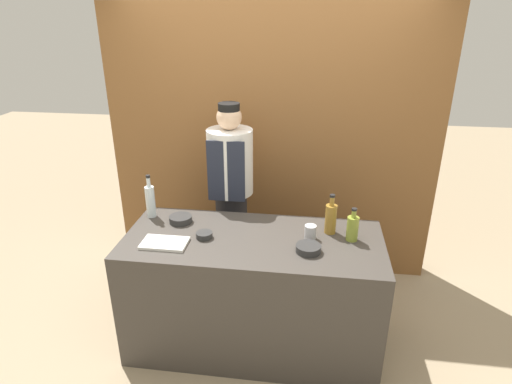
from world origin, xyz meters
The scene contains 12 objects.
ground_plane centered at (0.00, 0.00, 0.00)m, with size 14.00×14.00×0.00m, color tan.
cabinet_wall centered at (0.00, 1.15, 1.20)m, with size 2.91×0.18×2.40m.
counter centered at (0.00, 0.00, 0.44)m, with size 1.78×0.78×0.89m.
sauce_bowl_purple centered at (0.38, -0.12, 0.91)m, with size 0.16×0.16×0.05m.
sauce_bowl_yellow centered at (-0.56, 0.17, 0.91)m, with size 0.17×0.17×0.05m.
sauce_bowl_green centered at (-0.33, -0.03, 0.91)m, with size 0.11×0.11×0.04m.
cutting_board centered at (-0.57, -0.16, 0.90)m, with size 0.30×0.18×0.02m.
bottle_oil centered at (0.67, 0.07, 0.98)m, with size 0.08×0.08×0.24m.
bottle_vinegar centered at (0.52, 0.16, 1.00)m, with size 0.08×0.08×0.29m.
bottle_clear centered at (-0.81, 0.23, 1.02)m, with size 0.07×0.07×0.33m.
cup_steel centered at (0.39, 0.05, 0.94)m, with size 0.08×0.08×0.10m.
chef_center centered at (-0.28, 0.67, 0.90)m, with size 0.37×0.37×1.67m.
Camera 1 is at (0.37, -2.53, 2.34)m, focal length 30.00 mm.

